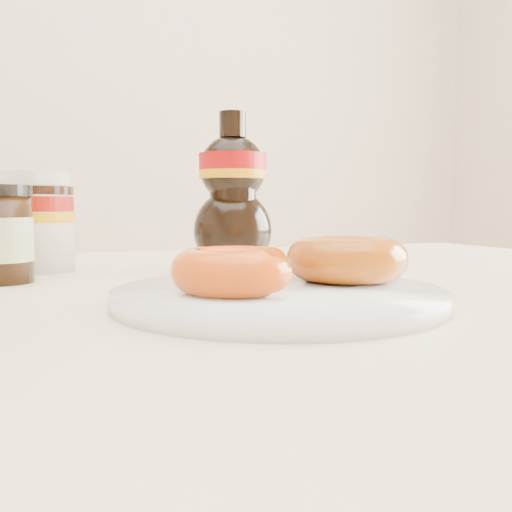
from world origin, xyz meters
name	(u,v)px	position (x,y,z in m)	size (l,w,h in m)	color
dining_table	(170,369)	(0.00, 0.10, 0.67)	(1.40, 0.90, 0.75)	beige
plate	(279,296)	(0.06, -0.04, 0.76)	(0.27, 0.27, 0.01)	white
donut_bitten	(235,270)	(0.02, -0.04, 0.78)	(0.10, 0.10, 0.03)	#C5450B
donut_whole	(347,259)	(0.14, -0.01, 0.78)	(0.11, 0.11, 0.04)	#A84F0A
nutella_jar	(38,218)	(-0.12, 0.28, 0.81)	(0.08, 0.08, 0.12)	white
syrup_bottle	(233,191)	(0.11, 0.23, 0.85)	(0.10, 0.09, 0.20)	black
dark_jar	(1,235)	(-0.15, 0.19, 0.80)	(0.06, 0.06, 0.10)	black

